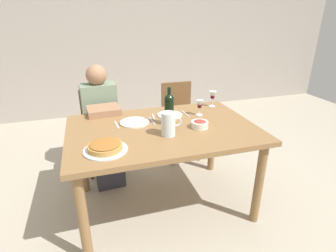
# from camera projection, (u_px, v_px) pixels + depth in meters

# --- Properties ---
(ground_plane) EXTENTS (8.00, 8.00, 0.00)m
(ground_plane) POSITION_uv_depth(u_px,v_px,m) (163.00, 204.00, 2.45)
(ground_plane) COLOR #B2A893
(back_wall) EXTENTS (8.00, 0.10, 2.80)m
(back_wall) POSITION_uv_depth(u_px,v_px,m) (117.00, 28.00, 4.23)
(back_wall) COLOR #A3998E
(back_wall) RESTS_ON ground
(dining_table) EXTENTS (1.50, 1.00, 0.76)m
(dining_table) POSITION_uv_depth(u_px,v_px,m) (163.00, 138.00, 2.19)
(dining_table) COLOR olive
(dining_table) RESTS_ON ground
(wine_bottle) EXTENTS (0.08, 0.08, 0.32)m
(wine_bottle) POSITION_uv_depth(u_px,v_px,m) (169.00, 109.00, 2.16)
(wine_bottle) COLOR black
(wine_bottle) RESTS_ON dining_table
(water_pitcher) EXTENTS (0.16, 0.11, 0.18)m
(water_pitcher) POSITION_uv_depth(u_px,v_px,m) (168.00, 125.00, 1.98)
(water_pitcher) COLOR silver
(water_pitcher) RESTS_ON dining_table
(baked_tart) EXTENTS (0.30, 0.30, 0.06)m
(baked_tart) POSITION_uv_depth(u_px,v_px,m) (105.00, 147.00, 1.78)
(baked_tart) COLOR silver
(baked_tart) RESTS_ON dining_table
(salad_bowl) EXTENTS (0.14, 0.14, 0.06)m
(salad_bowl) POSITION_uv_depth(u_px,v_px,m) (200.00, 124.00, 2.14)
(salad_bowl) COLOR white
(salad_bowl) RESTS_ON dining_table
(wine_glass_left_diner) EXTENTS (0.07, 0.07, 0.14)m
(wine_glass_left_diner) POSITION_uv_depth(u_px,v_px,m) (200.00, 105.00, 2.38)
(wine_glass_left_diner) COLOR silver
(wine_glass_left_diner) RESTS_ON dining_table
(wine_glass_right_diner) EXTENTS (0.07, 0.07, 0.15)m
(wine_glass_right_diner) POSITION_uv_depth(u_px,v_px,m) (213.00, 96.00, 2.60)
(wine_glass_right_diner) COLOR silver
(wine_glass_right_diner) RESTS_ON dining_table
(dinner_plate_left_setting) EXTENTS (0.25, 0.25, 0.01)m
(dinner_plate_left_setting) POSITION_uv_depth(u_px,v_px,m) (135.00, 122.00, 2.24)
(dinner_plate_left_setting) COLOR silver
(dinner_plate_left_setting) RESTS_ON dining_table
(dinner_plate_right_setting) EXTENTS (0.22, 0.22, 0.01)m
(dinner_plate_right_setting) POSITION_uv_depth(u_px,v_px,m) (170.00, 115.00, 2.40)
(dinner_plate_right_setting) COLOR silver
(dinner_plate_right_setting) RESTS_ON dining_table
(fork_left_setting) EXTENTS (0.03, 0.16, 0.00)m
(fork_left_setting) POSITION_uv_depth(u_px,v_px,m) (117.00, 125.00, 2.20)
(fork_left_setting) COLOR silver
(fork_left_setting) RESTS_ON dining_table
(knife_left_setting) EXTENTS (0.02, 0.18, 0.00)m
(knife_left_setting) POSITION_uv_depth(u_px,v_px,m) (152.00, 121.00, 2.28)
(knife_left_setting) COLOR silver
(knife_left_setting) RESTS_ON dining_table
(knife_right_setting) EXTENTS (0.02, 0.18, 0.00)m
(knife_right_setting) POSITION_uv_depth(u_px,v_px,m) (185.00, 114.00, 2.44)
(knife_right_setting) COLOR silver
(knife_right_setting) RESTS_ON dining_table
(spoon_right_setting) EXTENTS (0.03, 0.16, 0.00)m
(spoon_right_setting) POSITION_uv_depth(u_px,v_px,m) (153.00, 117.00, 2.36)
(spoon_right_setting) COLOR silver
(spoon_right_setting) RESTS_ON dining_table
(chair_left) EXTENTS (0.43, 0.43, 0.87)m
(chair_left) POSITION_uv_depth(u_px,v_px,m) (100.00, 124.00, 2.90)
(chair_left) COLOR brown
(chair_left) RESTS_ON ground
(diner_left) EXTENTS (0.36, 0.52, 1.16)m
(diner_left) POSITION_uv_depth(u_px,v_px,m) (103.00, 122.00, 2.65)
(diner_left) COLOR gray
(diner_left) RESTS_ON ground
(chair_right) EXTENTS (0.40, 0.40, 0.87)m
(chair_right) POSITION_uv_depth(u_px,v_px,m) (179.00, 115.00, 3.16)
(chair_right) COLOR brown
(chair_right) RESTS_ON ground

